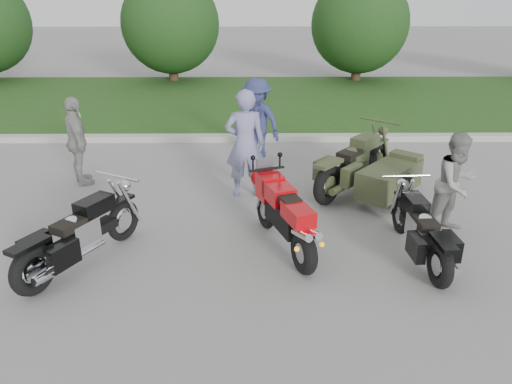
{
  "coord_description": "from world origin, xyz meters",
  "views": [
    {
      "loc": [
        -0.04,
        -5.87,
        3.65
      ],
      "look_at": [
        0.03,
        0.85,
        0.8
      ],
      "focal_mm": 35.0,
      "sensor_mm": 36.0,
      "label": 1
    }
  ],
  "objects_px": {
    "person_grey": "(456,184)",
    "person_stripe": "(245,144)",
    "cruiser_right": "(422,233)",
    "person_back": "(77,141)",
    "sportbike_red": "(285,214)",
    "cruiser_left": "(77,238)",
    "person_denim": "(257,121)",
    "cruiser_sidecar": "(373,174)"
  },
  "relations": [
    {
      "from": "person_grey",
      "to": "person_stripe",
      "type": "bearing_deg",
      "value": 126.42
    },
    {
      "from": "cruiser_right",
      "to": "person_back",
      "type": "height_order",
      "value": "person_back"
    },
    {
      "from": "sportbike_red",
      "to": "cruiser_left",
      "type": "height_order",
      "value": "sportbike_red"
    },
    {
      "from": "cruiser_right",
      "to": "person_back",
      "type": "xyz_separation_m",
      "value": [
        -5.67,
        2.96,
        0.44
      ]
    },
    {
      "from": "cruiser_left",
      "to": "person_denim",
      "type": "height_order",
      "value": "person_denim"
    },
    {
      "from": "sportbike_red",
      "to": "cruiser_sidecar",
      "type": "distance_m",
      "value": 2.58
    },
    {
      "from": "cruiser_left",
      "to": "person_back",
      "type": "xyz_separation_m",
      "value": [
        -0.93,
        3.1,
        0.4
      ]
    },
    {
      "from": "cruiser_sidecar",
      "to": "person_grey",
      "type": "distance_m",
      "value": 1.67
    },
    {
      "from": "sportbike_red",
      "to": "person_denim",
      "type": "height_order",
      "value": "person_denim"
    },
    {
      "from": "cruiser_sidecar",
      "to": "person_grey",
      "type": "xyz_separation_m",
      "value": [
        0.93,
        -1.34,
        0.34
      ]
    },
    {
      "from": "sportbike_red",
      "to": "person_denim",
      "type": "xyz_separation_m",
      "value": [
        -0.35,
        3.94,
        0.33
      ]
    },
    {
      "from": "person_denim",
      "to": "person_back",
      "type": "distance_m",
      "value": 3.66
    },
    {
      "from": "person_denim",
      "to": "person_grey",
      "type": "bearing_deg",
      "value": -10.78
    },
    {
      "from": "cruiser_right",
      "to": "person_stripe",
      "type": "bearing_deg",
      "value": 133.33
    },
    {
      "from": "sportbike_red",
      "to": "person_stripe",
      "type": "distance_m",
      "value": 2.17
    },
    {
      "from": "person_stripe",
      "to": "cruiser_sidecar",
      "type": "bearing_deg",
      "value": 174.04
    },
    {
      "from": "cruiser_right",
      "to": "person_grey",
      "type": "bearing_deg",
      "value": 46.48
    },
    {
      "from": "person_stripe",
      "to": "person_back",
      "type": "relative_size",
      "value": 1.15
    },
    {
      "from": "cruiser_right",
      "to": "person_stripe",
      "type": "height_order",
      "value": "person_stripe"
    },
    {
      "from": "person_grey",
      "to": "person_back",
      "type": "distance_m",
      "value": 6.75
    },
    {
      "from": "cruiser_sidecar",
      "to": "person_back",
      "type": "bearing_deg",
      "value": -146.33
    },
    {
      "from": "cruiser_left",
      "to": "cruiser_right",
      "type": "distance_m",
      "value": 4.74
    },
    {
      "from": "person_grey",
      "to": "person_back",
      "type": "height_order",
      "value": "person_back"
    },
    {
      "from": "person_grey",
      "to": "person_back",
      "type": "bearing_deg",
      "value": 133.03
    },
    {
      "from": "cruiser_left",
      "to": "cruiser_right",
      "type": "xyz_separation_m",
      "value": [
        4.74,
        0.15,
        -0.03
      ]
    },
    {
      "from": "sportbike_red",
      "to": "person_denim",
      "type": "distance_m",
      "value": 3.97
    },
    {
      "from": "person_stripe",
      "to": "person_grey",
      "type": "xyz_separation_m",
      "value": [
        3.23,
        -1.47,
        -0.18
      ]
    },
    {
      "from": "cruiser_left",
      "to": "person_stripe",
      "type": "height_order",
      "value": "person_stripe"
    },
    {
      "from": "cruiser_right",
      "to": "person_stripe",
      "type": "distance_m",
      "value": 3.47
    },
    {
      "from": "cruiser_left",
      "to": "cruiser_sidecar",
      "type": "xyz_separation_m",
      "value": [
        4.56,
        2.38,
        0.01
      ]
    },
    {
      "from": "person_back",
      "to": "cruiser_right",
      "type": "bearing_deg",
      "value": -144.41
    },
    {
      "from": "cruiser_sidecar",
      "to": "person_denim",
      "type": "relative_size",
      "value": 1.28
    },
    {
      "from": "cruiser_left",
      "to": "cruiser_sidecar",
      "type": "height_order",
      "value": "cruiser_sidecar"
    },
    {
      "from": "sportbike_red",
      "to": "cruiser_left",
      "type": "relative_size",
      "value": 0.96
    },
    {
      "from": "cruiser_left",
      "to": "person_stripe",
      "type": "bearing_deg",
      "value": 76.51
    },
    {
      "from": "cruiser_left",
      "to": "person_grey",
      "type": "bearing_deg",
      "value": 39.19
    },
    {
      "from": "cruiser_sidecar",
      "to": "cruiser_right",
      "type": "bearing_deg",
      "value": -44.14
    },
    {
      "from": "cruiser_right",
      "to": "person_back",
      "type": "relative_size",
      "value": 1.24
    },
    {
      "from": "sportbike_red",
      "to": "person_grey",
      "type": "bearing_deg",
      "value": -7.1
    },
    {
      "from": "sportbike_red",
      "to": "person_grey",
      "type": "xyz_separation_m",
      "value": [
        2.65,
        0.57,
        0.23
      ]
    },
    {
      "from": "person_stripe",
      "to": "person_grey",
      "type": "relative_size",
      "value": 1.23
    },
    {
      "from": "sportbike_red",
      "to": "cruiser_sidecar",
      "type": "height_order",
      "value": "cruiser_sidecar"
    }
  ]
}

